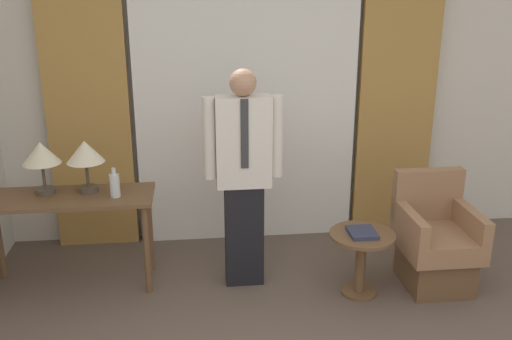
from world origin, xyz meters
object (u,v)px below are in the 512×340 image
Objects in this scene: person at (244,171)px; table_lamp_left at (41,155)px; bottle_near_edge at (115,185)px; side_table at (361,253)px; book at (362,233)px; armchair at (435,244)px; table_lamp_right at (85,154)px; desk at (67,211)px.

table_lamp_left is at bearing 172.94° from person.
person is at bearing -2.95° from bottle_near_edge.
book is at bearing -118.93° from side_table.
bottle_near_edge is 0.26× the size of armchair.
table_lamp_right reaches higher than armchair.
desk is 0.43m from bottle_near_edge.
table_lamp_left is at bearing 168.76° from side_table.
side_table is (2.35, -0.47, -0.70)m from table_lamp_left.
armchair is (1.47, -0.19, -0.59)m from person.
bottle_near_edge is 0.96m from person.
table_lamp_right is at bearing 171.97° from armchair.
table_lamp_left is 0.46× the size of armchair.
book is at bearing -13.36° from table_lamp_right.
desk is at bearing -26.64° from table_lamp_left.
desk is 1.49× the size of armchair.
side_table is (-0.62, -0.09, 0.01)m from armchair.
person is 1.07m from side_table.
armchair reaches higher than side_table.
desk is 1.37m from person.
table_lamp_left is 0.32m from table_lamp_right.
side_table is at bearing -10.35° from bottle_near_edge.
bottle_near_edge is 2.49m from armchair.
table_lamp_right is 0.46× the size of armchair.
bottle_near_edge is 1.86m from book.
table_lamp_left is 1.51m from person.
book is at bearing -19.19° from person.
person is 1.60m from armchair.
table_lamp_right is at bearing 147.97° from bottle_near_edge.
table_lamp_left is 0.80× the size of side_table.
side_table is 2.22× the size of book.
table_lamp_right is (0.32, 0.00, 0.00)m from table_lamp_left.
person is at bearing -7.06° from table_lamp_left.
table_lamp_right is 1.79× the size of bottle_near_edge.
person is (1.17, -0.18, -0.12)m from table_lamp_right.
book is at bearing -10.80° from bottle_near_edge.
armchair is (2.64, -0.37, -0.71)m from table_lamp_right.
side_table is at bearing -10.01° from desk.
desk is at bearing 171.60° from bottle_near_edge.
book is (1.80, -0.34, -0.32)m from bottle_near_edge.
desk is at bearing -153.36° from table_lamp_right.
desk is 3.23× the size of table_lamp_left.
table_lamp_left and table_lamp_right have the same top height.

